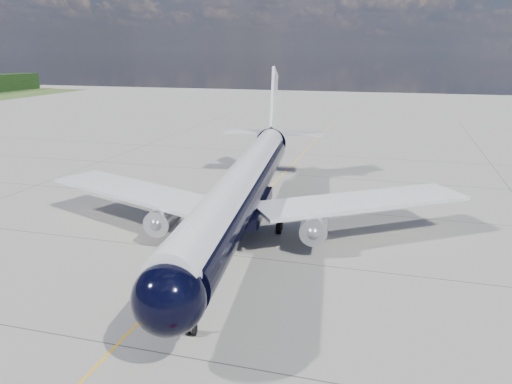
{
  "coord_description": "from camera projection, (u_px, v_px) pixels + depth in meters",
  "views": [
    {
      "loc": [
        15.46,
        -28.26,
        17.32
      ],
      "look_at": [
        2.68,
        16.49,
        4.0
      ],
      "focal_mm": 35.0,
      "sensor_mm": 36.0,
      "label": 1
    }
  ],
  "objects": [
    {
      "name": "ground",
      "position": [
        265.0,
        193.0,
        62.7
      ],
      "size": [
        320.0,
        320.0,
        0.0
      ],
      "primitive_type": "plane",
      "color": "gray",
      "rests_on": "ground"
    },
    {
      "name": "taxiway_centerline",
      "position": [
        254.0,
        204.0,
        58.08
      ],
      "size": [
        0.16,
        160.0,
        0.01
      ],
      "primitive_type": "cube",
      "color": "#FFAC0D",
      "rests_on": "ground"
    },
    {
      "name": "main_airliner",
      "position": [
        245.0,
        185.0,
        48.34
      ],
      "size": [
        42.87,
        52.51,
        15.18
      ],
      "rotation": [
        0.0,
        0.0,
        0.12
      ],
      "color": "black",
      "rests_on": "ground"
    }
  ]
}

